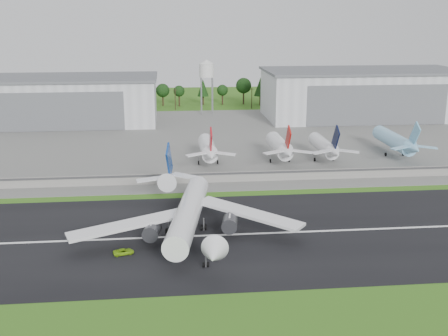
{
  "coord_description": "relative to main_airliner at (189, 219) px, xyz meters",
  "views": [
    {
      "loc": [
        -26.63,
        -118.96,
        53.08
      ],
      "look_at": [
        -10.41,
        40.0,
        9.0
      ],
      "focal_mm": 45.0,
      "sensor_mm": 36.0,
      "label": 1
    }
  ],
  "objects": [
    {
      "name": "apron",
      "position": [
        22.13,
        110.43,
        -4.84
      ],
      "size": [
        320.0,
        150.0,
        0.1
      ],
      "primitive_type": "cube",
      "color": "slate",
      "rests_on": "ground"
    },
    {
      "name": "hangar_east",
      "position": [
        97.13,
        155.35,
        7.73
      ],
      "size": [
        102.0,
        47.0,
        25.2
      ],
      "color": "silver",
      "rests_on": "ground"
    },
    {
      "name": "hangar_west",
      "position": [
        -57.87,
        155.35,
        6.74
      ],
      "size": [
        97.0,
        44.0,
        23.2
      ],
      "color": "silver",
      "rests_on": "ground"
    },
    {
      "name": "ground",
      "position": [
        22.13,
        -9.57,
        -4.89
      ],
      "size": [
        600.0,
        600.0,
        0.0
      ],
      "primitive_type": "plane",
      "color": "#376117",
      "rests_on": "ground"
    },
    {
      "name": "parked_jet_navy",
      "position": [
        52.94,
        66.95,
        1.02
      ],
      "size": [
        7.36,
        31.29,
        16.41
      ],
      "color": "white",
      "rests_on": "ground"
    },
    {
      "name": "blast_fence",
      "position": [
        22.13,
        45.42,
        -3.09
      ],
      "size": [
        240.0,
        0.61,
        3.5
      ],
      "color": "gray",
      "rests_on": "ground"
    },
    {
      "name": "utility_poles",
      "position": [
        22.13,
        190.43,
        -4.89
      ],
      "size": [
        230.0,
        3.0,
        12.0
      ],
      "primitive_type": null,
      "color": "black",
      "rests_on": "ground"
    },
    {
      "name": "parked_jet_red_a",
      "position": [
        9.77,
        66.98,
        1.22
      ],
      "size": [
        7.36,
        31.29,
        16.62
      ],
      "color": "white",
      "rests_on": "ground"
    },
    {
      "name": "treeline",
      "position": [
        22.13,
        205.43,
        -4.89
      ],
      "size": [
        320.0,
        16.0,
        22.0
      ],
      "primitive_type": null,
      "color": "black",
      "rests_on": "ground"
    },
    {
      "name": "ground_vehicle",
      "position": [
        -15.29,
        -8.86,
        -4.14
      ],
      "size": [
        5.14,
        3.4,
        1.31
      ],
      "primitive_type": "imported",
      "rotation": [
        0.0,
        0.0,
        1.85
      ],
      "color": "#88C216",
      "rests_on": "runway"
    },
    {
      "name": "runway",
      "position": [
        22.13,
        0.43,
        -4.84
      ],
      "size": [
        320.0,
        60.0,
        0.1
      ],
      "primitive_type": "cube",
      "color": "black",
      "rests_on": "ground"
    },
    {
      "name": "parked_jet_skyblue",
      "position": [
        82.19,
        71.99,
        1.24
      ],
      "size": [
        7.36,
        37.29,
        16.69
      ],
      "color": "#86C4E8",
      "rests_on": "ground"
    },
    {
      "name": "water_tower",
      "position": [
        17.13,
        175.43,
        19.66
      ],
      "size": [
        8.4,
        8.4,
        29.4
      ],
      "color": "#99999E",
      "rests_on": "ground"
    },
    {
      "name": "main_airliner",
      "position": [
        0.0,
        0.0,
        0.0
      ],
      "size": [
        56.51,
        59.13,
        18.17
      ],
      "rotation": [
        0.0,
        0.0,
        2.98
      ],
      "color": "white",
      "rests_on": "runway"
    },
    {
      "name": "parked_jet_red_b",
      "position": [
        36.26,
        66.99,
        1.3
      ],
      "size": [
        7.36,
        31.29,
        16.7
      ],
      "color": "white",
      "rests_on": "ground"
    },
    {
      "name": "runway_centerline",
      "position": [
        22.13,
        0.43,
        -4.78
      ],
      "size": [
        220.0,
        1.0,
        0.02
      ],
      "primitive_type": "cube",
      "color": "white",
      "rests_on": "runway"
    }
  ]
}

